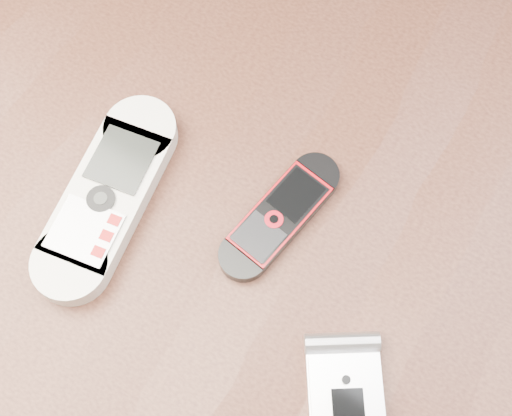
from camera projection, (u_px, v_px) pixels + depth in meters
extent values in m
plane|color=#472B19|center=(254.00, 366.00, 1.27)|extent=(4.00, 4.00, 0.00)
cube|color=black|center=(251.00, 218.00, 0.59)|extent=(1.20, 0.80, 0.03)
cube|color=beige|center=(107.00, 196.00, 0.56)|extent=(0.08, 0.19, 0.02)
cube|color=black|center=(280.00, 215.00, 0.56)|extent=(0.06, 0.13, 0.01)
cube|color=silver|center=(347.00, 410.00, 0.51)|extent=(0.10, 0.12, 0.02)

